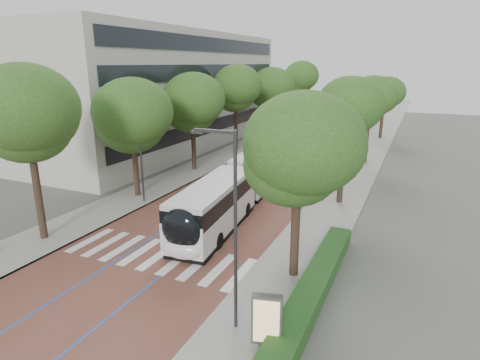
{
  "coord_description": "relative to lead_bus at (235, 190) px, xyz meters",
  "views": [
    {
      "loc": [
        12.67,
        -15.62,
        10.37
      ],
      "look_at": [
        1.49,
        9.2,
        2.4
      ],
      "focal_mm": 30.0,
      "sensor_mm": 36.0,
      "label": 1
    }
  ],
  "objects": [
    {
      "name": "bus_queued_2",
      "position": [
        0.94,
        42.32,
        -0.0
      ],
      "size": [
        2.57,
        12.4,
        3.2
      ],
      "rotation": [
        0.0,
        0.0,
        0.0
      ],
      "color": "silver",
      "rests_on": "ground"
    },
    {
      "name": "zebra_crossing",
      "position": [
        -0.87,
        -8.19,
        -1.6
      ],
      "size": [
        10.55,
        3.6,
        0.01
      ],
      "color": "silver",
      "rests_on": "ground"
    },
    {
      "name": "streetlight_far",
      "position": [
        5.55,
        12.81,
        3.19
      ],
      "size": [
        1.82,
        0.2,
        8.0
      ],
      "color": "#313134",
      "rests_on": "sidewalk_right"
    },
    {
      "name": "bus_queued_1",
      "position": [
        0.64,
        29.93,
        -0.0
      ],
      "size": [
        2.63,
        12.42,
        3.2
      ],
      "rotation": [
        0.0,
        0.0,
        -0.01
      ],
      "color": "silver",
      "rests_on": "ground"
    },
    {
      "name": "bus_queued_0",
      "position": [
        0.61,
        16.39,
        -0.0
      ],
      "size": [
        2.75,
        12.44,
        3.2
      ],
      "rotation": [
        0.0,
        0.0,
        0.02
      ],
      "color": "silver",
      "rests_on": "ground"
    },
    {
      "name": "lane_line_left",
      "position": [
        -2.67,
        30.81,
        -1.6
      ],
      "size": [
        0.12,
        126.0,
        0.01
      ],
      "primitive_type": "cube",
      "color": "#2350B0",
      "rests_on": "road"
    },
    {
      "name": "kerb_right",
      "position": [
        4.53,
        30.81,
        -1.57
      ],
      "size": [
        0.2,
        140.0,
        0.14
      ],
      "primitive_type": "cube",
      "color": "gray",
      "rests_on": "ground"
    },
    {
      "name": "office_building",
      "position": [
        -20.54,
        18.81,
        5.37
      ],
      "size": [
        18.11,
        40.0,
        14.0
      ],
      "color": "#B9B5AB",
      "rests_on": "ground"
    },
    {
      "name": "ground",
      "position": [
        -1.07,
        -9.19,
        -1.63
      ],
      "size": [
        160.0,
        160.0,
        0.0
      ],
      "primitive_type": "plane",
      "color": "#51544C",
      "rests_on": "ground"
    },
    {
      "name": "lamp_post_left",
      "position": [
        -7.17,
        -1.19,
        2.49
      ],
      "size": [
        0.14,
        0.14,
        8.0
      ],
      "primitive_type": "cylinder",
      "color": "#313134",
      "rests_on": "sidewalk_left"
    },
    {
      "name": "hedge",
      "position": [
        8.03,
        -9.19,
        -1.11
      ],
      "size": [
        1.2,
        14.0,
        0.8
      ],
      "primitive_type": "cube",
      "color": "#164217",
      "rests_on": "sidewalk_right"
    },
    {
      "name": "kerb_left",
      "position": [
        -6.67,
        30.81,
        -1.57
      ],
      "size": [
        0.2,
        140.0,
        0.14
      ],
      "primitive_type": "cube",
      "color": "gray",
      "rests_on": "ground"
    },
    {
      "name": "road",
      "position": [
        -1.07,
        30.81,
        -1.62
      ],
      "size": [
        11.0,
        140.0,
        0.02
      ],
      "primitive_type": "cube",
      "color": "brown",
      "rests_on": "ground"
    },
    {
      "name": "streetlight_near",
      "position": [
        5.55,
        -12.19,
        3.19
      ],
      "size": [
        1.82,
        0.2,
        8.0
      ],
      "color": "#313134",
      "rests_on": "sidewalk_right"
    },
    {
      "name": "sidewalk_right",
      "position": [
        6.43,
        30.81,
        -1.57
      ],
      "size": [
        4.0,
        140.0,
        0.12
      ],
      "primitive_type": "cube",
      "color": "gray",
      "rests_on": "ground"
    },
    {
      "name": "sidewalk_left",
      "position": [
        -8.57,
        30.81,
        -1.57
      ],
      "size": [
        4.0,
        140.0,
        0.12
      ],
      "primitive_type": "cube",
      "color": "gray",
      "rests_on": "ground"
    },
    {
      "name": "lane_line_right",
      "position": [
        0.53,
        30.81,
        -1.6
      ],
      "size": [
        0.12,
        126.0,
        0.01
      ],
      "primitive_type": "cube",
      "color": "#2350B0",
      "rests_on": "road"
    },
    {
      "name": "trees_left",
      "position": [
        -8.57,
        16.39,
        5.24
      ],
      "size": [
        6.29,
        60.9,
        10.18
      ],
      "color": "black",
      "rests_on": "ground"
    },
    {
      "name": "lead_bus",
      "position": [
        0.0,
        0.0,
        0.0
      ],
      "size": [
        4.27,
        18.55,
        3.2
      ],
      "rotation": [
        0.0,
        0.0,
        0.1
      ],
      "color": "black",
      "rests_on": "ground"
    },
    {
      "name": "ad_panel",
      "position": [
        7.36,
        -13.03,
        -0.29
      ],
      "size": [
        1.16,
        0.57,
        2.32
      ],
      "rotation": [
        0.0,
        0.0,
        0.25
      ],
      "color": "#59595B",
      "rests_on": "sidewalk_right"
    },
    {
      "name": "bus_queued_3",
      "position": [
        1.22,
        55.29,
        -0.0
      ],
      "size": [
        3.11,
        12.5,
        3.2
      ],
      "rotation": [
        0.0,
        0.0,
        -0.05
      ],
      "color": "silver",
      "rests_on": "ground"
    },
    {
      "name": "trees_right",
      "position": [
        6.63,
        11.13,
        4.71
      ],
      "size": [
        5.62,
        47.34,
        8.94
      ],
      "color": "black",
      "rests_on": "ground"
    }
  ]
}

